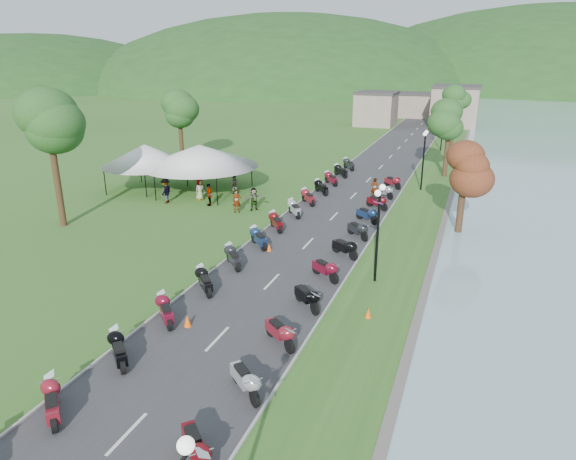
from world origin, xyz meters
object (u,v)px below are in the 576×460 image
(pedestrian_a, at_px, (237,213))
(pedestrian_b, at_px, (234,193))
(pedestrian_c, at_px, (167,203))
(vendor_tent_main, at_px, (200,168))

(pedestrian_a, relative_size, pedestrian_b, 1.09)
(pedestrian_a, relative_size, pedestrian_c, 0.89)
(pedestrian_b, bearing_deg, pedestrian_c, 30.98)
(vendor_tent_main, height_order, pedestrian_c, vendor_tent_main)
(pedestrian_b, bearing_deg, pedestrian_a, 99.15)
(vendor_tent_main, bearing_deg, pedestrian_c, -100.79)
(pedestrian_c, bearing_deg, pedestrian_b, 133.45)
(vendor_tent_main, relative_size, pedestrian_b, 4.06)
(pedestrian_a, distance_m, pedestrian_b, 5.52)
(pedestrian_b, relative_size, pedestrian_c, 0.81)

